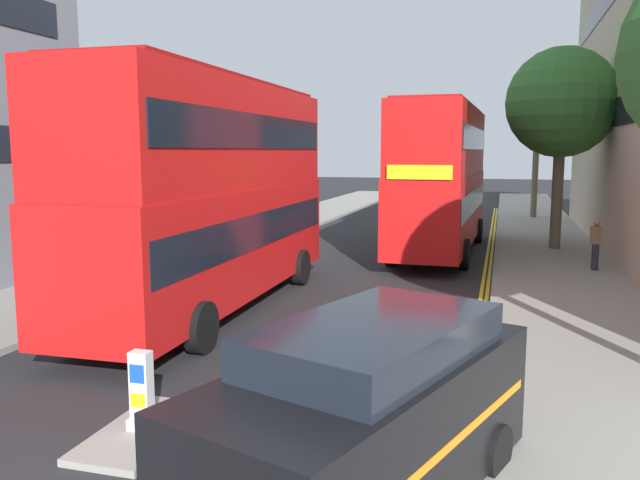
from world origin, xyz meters
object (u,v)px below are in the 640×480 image
object	(u,v)px
double_decker_bus_away	(212,188)
taxi_minivan	(364,419)
pedestrian_far	(596,244)
double_decker_bus_oncoming	(441,175)
keep_left_bollard	(142,394)

from	to	relation	value
double_decker_bus_away	taxi_minivan	xyz separation A→B (m)	(5.50, -7.89, -1.96)
pedestrian_far	double_decker_bus_away	bearing A→B (deg)	-142.64
taxi_minivan	double_decker_bus_oncoming	bearing A→B (deg)	92.87
keep_left_bollard	taxi_minivan	xyz separation A→B (m)	(3.35, -1.02, 0.46)
double_decker_bus_away	pedestrian_far	bearing A→B (deg)	37.36
keep_left_bollard	pedestrian_far	size ratio (longest dim) A/B	0.69
double_decker_bus_oncoming	taxi_minivan	distance (m)	18.59
double_decker_bus_away	keep_left_bollard	bearing A→B (deg)	-72.61
keep_left_bollard	double_decker_bus_away	size ratio (longest dim) A/B	0.10
double_decker_bus_away	taxi_minivan	bearing A→B (deg)	-55.13
double_decker_bus_oncoming	keep_left_bollard	bearing A→B (deg)	-97.91
taxi_minivan	pedestrian_far	world-z (taller)	taxi_minivan
keep_left_bollard	pedestrian_far	bearing A→B (deg)	61.97
double_decker_bus_away	taxi_minivan	size ratio (longest dim) A/B	2.10
pedestrian_far	taxi_minivan	bearing A→B (deg)	-105.59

